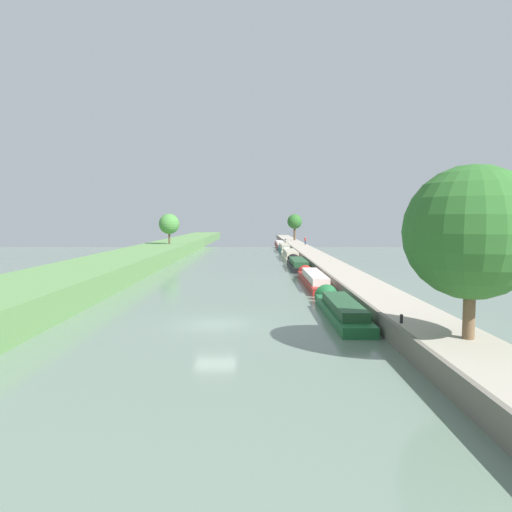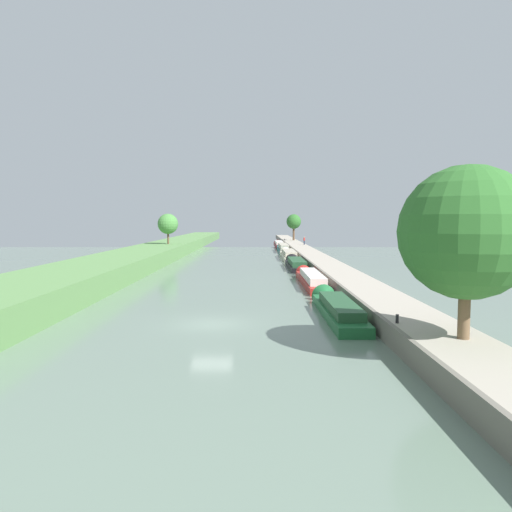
{
  "view_description": "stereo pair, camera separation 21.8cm",
  "coord_description": "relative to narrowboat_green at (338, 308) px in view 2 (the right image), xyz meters",
  "views": [
    {
      "loc": [
        2.49,
        -28.39,
        6.4
      ],
      "look_at": [
        2.42,
        40.81,
        1.0
      ],
      "focal_mm": 33.11,
      "sensor_mm": 36.0,
      "label": 1
    },
    {
      "loc": [
        2.71,
        -28.39,
        6.4
      ],
      "look_at": [
        2.42,
        40.81,
        1.0
      ],
      "focal_mm": 33.11,
      "sensor_mm": 36.0,
      "label": 2
    }
  ],
  "objects": [
    {
      "name": "narrowboat_teal",
      "position": [
        0.01,
        62.72,
        0.15
      ],
      "size": [
        1.86,
        16.25,
        2.1
      ],
      "color": "#195B60",
      "rests_on": "ground_plane"
    },
    {
      "name": "ground_plane",
      "position": [
        -8.08,
        -2.74,
        -0.49
      ],
      "size": [
        160.0,
        160.0,
        0.0
      ],
      "primitive_type": "plane",
      "color": "slate"
    },
    {
      "name": "right_towpath",
      "position": [
        3.38,
        -2.74,
        0.07
      ],
      "size": [
        3.71,
        260.0,
        1.11
      ],
      "color": "#A89E8E",
      "rests_on": "ground_plane"
    },
    {
      "name": "tree_leftbank_downstream",
      "position": [
        -20.86,
        51.82,
        5.09
      ],
      "size": [
        3.58,
        3.58,
        5.34
      ],
      "color": "brown",
      "rests_on": "left_grassy_bank"
    },
    {
      "name": "tree_rightbank_midnear",
      "position": [
        4.17,
        88.25,
        5.29
      ],
      "size": [
        3.69,
        3.69,
        6.56
      ],
      "color": "brown",
      "rests_on": "right_towpath"
    },
    {
      "name": "narrowboat_red",
      "position": [
        0.04,
        15.05,
        0.04
      ],
      "size": [
        1.84,
        14.78,
        1.86
      ],
      "color": "maroon",
      "rests_on": "ground_plane"
    },
    {
      "name": "narrowboat_black",
      "position": [
        -0.09,
        31.34,
        0.0
      ],
      "size": [
        2.17,
        14.02,
        2.06
      ],
      "color": "black",
      "rests_on": "ground_plane"
    },
    {
      "name": "mooring_bollard_far",
      "position": [
        1.82,
        86.53,
        0.85
      ],
      "size": [
        0.16,
        0.16,
        0.45
      ],
      "color": "black",
      "rests_on": "right_towpath"
    },
    {
      "name": "tree_rightbank_near",
      "position": [
        3.82,
        -10.57,
        5.33
      ],
      "size": [
        5.89,
        5.89,
        7.67
      ],
      "color": "brown",
      "rests_on": "right_towpath"
    },
    {
      "name": "person_walking",
      "position": [
        4.72,
        67.42,
        1.5
      ],
      "size": [
        0.34,
        0.34,
        1.66
      ],
      "color": "#282D42",
      "rests_on": "right_towpath"
    },
    {
      "name": "narrowboat_cream",
      "position": [
        -0.05,
        46.17,
        0.08
      ],
      "size": [
        2.18,
        16.22,
        2.11
      ],
      "color": "beige",
      "rests_on": "ground_plane"
    },
    {
      "name": "mooring_bollard_near",
      "position": [
        1.82,
        -7.44,
        0.85
      ],
      "size": [
        0.16,
        0.16,
        0.45
      ],
      "color": "black",
      "rests_on": "right_towpath"
    },
    {
      "name": "narrowboat_green",
      "position": [
        0.0,
        0.0,
        0.0
      ],
      "size": [
        1.97,
        12.5,
        1.87
      ],
      "color": "#1E6033",
      "rests_on": "ground_plane"
    },
    {
      "name": "stone_quay",
      "position": [
        1.4,
        -2.74,
        0.09
      ],
      "size": [
        0.25,
        260.0,
        1.16
      ],
      "color": "#6B665B",
      "rests_on": "ground_plane"
    },
    {
      "name": "narrowboat_maroon",
      "position": [
        -0.03,
        79.37,
        0.06
      ],
      "size": [
        1.94,
        15.29,
        1.89
      ],
      "color": "maroon",
      "rests_on": "ground_plane"
    }
  ]
}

